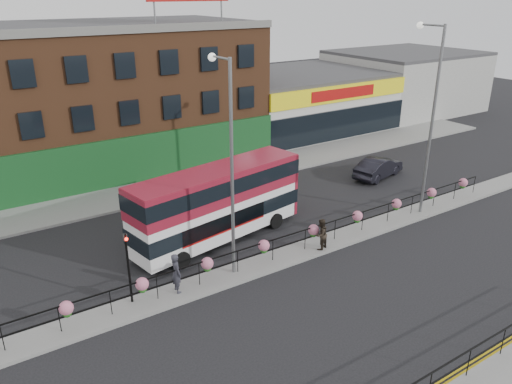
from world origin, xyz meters
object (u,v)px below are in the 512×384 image
pedestrian_a (176,273)px  pedestrian_b (321,234)px  double_decker_bus (218,197)px  lamp_column_east (430,106)px  car (378,167)px  lamp_column_west (229,152)px

pedestrian_a → pedestrian_b: 7.75m
double_decker_bus → lamp_column_east: lamp_column_east is taller
lamp_column_east → car: bearing=65.4°
double_decker_bus → car: 14.43m
pedestrian_a → lamp_column_east: size_ratio=0.17×
double_decker_bus → lamp_column_east: bearing=-16.7°
double_decker_bus → pedestrian_b: bearing=-47.9°
pedestrian_b → car: bearing=-167.3°
pedestrian_a → pedestrian_b: size_ratio=1.12×
double_decker_bus → lamp_column_east: (11.59, -3.47, 4.03)m
car → pedestrian_b: size_ratio=2.84×
lamp_column_east → pedestrian_a: bearing=-179.8°
double_decker_bus → lamp_column_east: size_ratio=0.95×
car → pedestrian_b: (-10.54, -6.14, 0.24)m
car → double_decker_bus: bearing=85.0°
pedestrian_b → lamp_column_west: size_ratio=0.17×
car → lamp_column_east: size_ratio=0.44×
pedestrian_a → pedestrian_b: bearing=-91.1°
double_decker_bus → pedestrian_b: double_decker_bus is taller
pedestrian_a → pedestrian_b: (7.73, -0.47, -0.10)m
double_decker_bus → car: size_ratio=2.17×
car → lamp_column_west: bearing=95.7°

